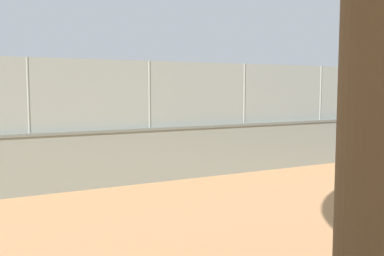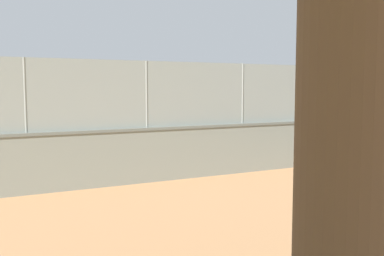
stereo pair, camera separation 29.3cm
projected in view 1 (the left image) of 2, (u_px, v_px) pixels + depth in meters
name	position (u px, v px, depth m)	size (l,w,h in m)	color
ground_plane	(168.00, 133.00, 26.56)	(260.00, 260.00, 0.00)	tan
perimeter_wall	(244.00, 147.00, 14.23)	(33.65, 0.39, 1.60)	gray
fence_panel_on_wall	(244.00, 94.00, 14.06)	(33.04, 0.09, 1.92)	gray
player_baseline_waiting	(248.00, 130.00, 18.92)	(0.70, 1.21, 1.54)	navy
player_crossing_court	(101.00, 127.00, 19.58)	(0.92, 0.75, 1.67)	black
sports_ball	(283.00, 149.00, 18.86)	(0.19, 0.19, 0.19)	yellow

